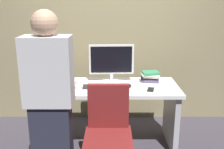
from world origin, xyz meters
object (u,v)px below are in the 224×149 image
Objects in this scene: cell_phone at (151,90)px; person_at_desk at (50,105)px; cup_near_keyboard at (78,85)px; cup_by_monitor at (70,78)px; monitor at (111,61)px; keyboard at (102,87)px; mouse at (129,85)px; desk at (112,103)px; book_stack at (150,77)px; office_chair at (108,140)px.

person_at_desk is at bearing -131.25° from cell_phone.
cup_by_monitor is (-0.14, 0.30, -0.00)m from cup_near_keyboard.
monitor is (0.53, 1.00, 0.16)m from person_at_desk.
monitor reaches higher than keyboard.
mouse is at bearing 7.24° from cup_near_keyboard.
cell_phone is at bearing -24.08° from mouse.
mouse reaches higher than desk.
cup_near_keyboard is 0.81m from cell_phone.
person_at_desk is 1.39m from book_stack.
office_chair reaches higher than cup_by_monitor.
book_stack reaches higher than cup_by_monitor.
monitor is at bearing 91.95° from desk.
office_chair reaches higher than mouse.
keyboard is at bearing 11.66° from cup_near_keyboard.
desk is at bearing -161.96° from book_stack.
cup_by_monitor is (-0.48, 0.88, 0.36)m from office_chair.
office_chair is 0.78m from cell_phone.
cup_by_monitor is at bearing 145.83° from keyboard.
desk is 0.51m from cell_phone.
cell_phone reaches higher than desk.
desk is 2.86× the size of monitor.
mouse is 0.26m from cell_phone.
book_stack is at bearing -3.27° from monitor.
cup_by_monitor is (-0.51, 0.01, -0.21)m from monitor.
cup_by_monitor is 0.61× the size of cell_phone.
person_at_desk is at bearing -165.23° from office_chair.
office_chair reaches higher than book_stack.
mouse is (0.72, 0.78, -0.08)m from person_at_desk.
office_chair is at bearing -109.54° from mouse.
keyboard is (-0.11, -0.24, -0.25)m from monitor.
person_at_desk is (-0.53, -0.82, 0.32)m from desk.
keyboard is at bearing -152.20° from desk.
keyboard is 2.99× the size of cell_phone.
monitor is 0.55m from cup_by_monitor.
office_chair is 1.74× the size of monitor.
office_chair is at bearing -84.09° from keyboard.
cup_near_keyboard is at bearing -162.88° from desk.
cup_by_monitor is (-0.71, 0.23, 0.03)m from mouse.
cell_phone is at bearing -19.18° from desk.
monitor is at bearing 62.28° from person_at_desk.
person_at_desk reaches higher than office_chair.
cup_near_keyboard reaches higher than keyboard.
keyboard reaches higher than cell_phone.
book_stack is at bearing 97.18° from cell_phone.
cup_near_keyboard is (0.15, 0.70, -0.05)m from person_at_desk.
keyboard is (0.41, 0.76, -0.09)m from person_at_desk.
person_at_desk is 3.81× the size of keyboard.
mouse is 0.58m from cup_near_keyboard.
office_chair is 2.19× the size of keyboard.
mouse is at bearing 169.88° from cell_phone.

